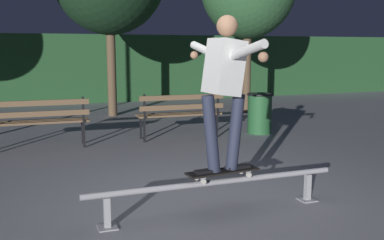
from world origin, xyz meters
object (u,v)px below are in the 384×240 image
trash_can (260,113)px  skateboarder (224,80)px  grind_rail (216,187)px  park_bench_leftmost (40,118)px  skateboard (223,172)px  park_bench_left_center (180,111)px

trash_can → skateboarder: bearing=-123.8°
grind_rail → park_bench_leftmost: bearing=113.0°
skateboard → park_bench_leftmost: (-1.66, 3.73, 0.11)m
park_bench_leftmost → park_bench_left_center: 2.48m
park_bench_left_center → skateboard: bearing=-102.5°
skateboarder → park_bench_left_center: size_ratio=0.97×
trash_can → grind_rail: bearing=-124.6°
skateboard → skateboarder: size_ratio=0.51×
skateboarder → trash_can: bearing=56.2°
skateboard → trash_can: size_ratio=0.99×
park_bench_leftmost → skateboarder: bearing=-66.0°
skateboard → park_bench_left_center: park_bench_left_center is taller
park_bench_leftmost → trash_can: bearing=0.1°
trash_can → skateboard: bearing=-123.8°
grind_rail → skateboarder: (0.08, 0.00, 1.09)m
park_bench_leftmost → park_bench_left_center: same height
skateboarder → trash_can: (2.50, 3.74, -0.95)m
skateboard → park_bench_left_center: size_ratio=0.49×
grind_rail → trash_can: (2.58, 3.74, 0.13)m
grind_rail → park_bench_leftmost: park_bench_leftmost is taller
skateboarder → park_bench_leftmost: bearing=114.0°
skateboard → park_bench_left_center: 3.82m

